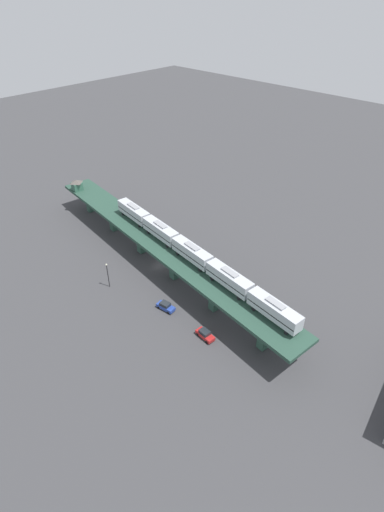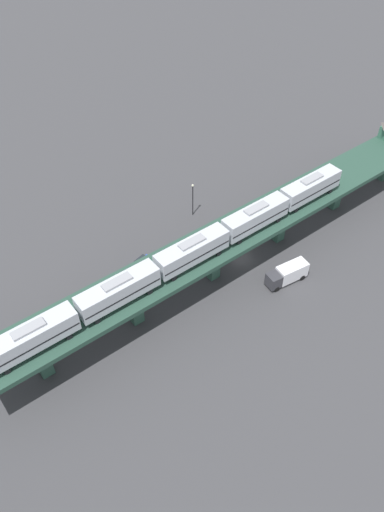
{
  "view_description": "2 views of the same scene",
  "coord_description": "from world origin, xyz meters",
  "px_view_note": "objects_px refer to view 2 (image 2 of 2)",
  "views": [
    {
      "loc": [
        55.29,
        64.69,
        63.1
      ],
      "look_at": [
        0.07,
        11.94,
        8.98
      ],
      "focal_mm": 28.0,
      "sensor_mm": 36.0,
      "label": 1
    },
    {
      "loc": [
        -37.0,
        48.87,
        60.5
      ],
      "look_at": [
        0.07,
        11.94,
        8.98
      ],
      "focal_mm": 35.0,
      "sensor_mm": 36.0,
      "label": 2
    }
  ],
  "objects_px": {
    "street_car_blue": "(142,264)",
    "street_car_red": "(81,303)",
    "delivery_truck": "(287,274)",
    "subway_train": "(192,251)",
    "street_lamp": "(193,197)"
  },
  "relations": [
    {
      "from": "street_car_blue",
      "to": "delivery_truck",
      "type": "relative_size",
      "value": 0.61
    },
    {
      "from": "subway_train",
      "to": "delivery_truck",
      "type": "relative_size",
      "value": 8.26
    },
    {
      "from": "street_car_red",
      "to": "delivery_truck",
      "type": "height_order",
      "value": "delivery_truck"
    },
    {
      "from": "street_car_red",
      "to": "street_lamp",
      "type": "height_order",
      "value": "street_lamp"
    },
    {
      "from": "subway_train",
      "to": "street_car_blue",
      "type": "xyz_separation_m",
      "value": [
        10.37,
        1.53,
        -9.08
      ]
    },
    {
      "from": "street_car_blue",
      "to": "delivery_truck",
      "type": "distance_m",
      "value": 24.09
    },
    {
      "from": "delivery_truck",
      "to": "street_lamp",
      "type": "bearing_deg",
      "value": -3.0
    },
    {
      "from": "subway_train",
      "to": "street_lamp",
      "type": "xyz_separation_m",
      "value": [
        14.33,
        -14.46,
        -5.91
      ]
    },
    {
      "from": "subway_train",
      "to": "street_car_red",
      "type": "relative_size",
      "value": 13.68
    },
    {
      "from": "subway_train",
      "to": "street_car_red",
      "type": "height_order",
      "value": "subway_train"
    },
    {
      "from": "street_car_blue",
      "to": "street_car_red",
      "type": "distance_m",
      "value": 12.39
    },
    {
      "from": "subway_train",
      "to": "delivery_truck",
      "type": "xyz_separation_m",
      "value": [
        -8.63,
        -13.26,
        -8.26
      ]
    },
    {
      "from": "street_car_blue",
      "to": "street_car_red",
      "type": "bearing_deg",
      "value": 89.02
    },
    {
      "from": "street_lamp",
      "to": "street_car_blue",
      "type": "bearing_deg",
      "value": 103.9
    },
    {
      "from": "delivery_truck",
      "to": "street_car_red",
      "type": "bearing_deg",
      "value": 54.74
    }
  ]
}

